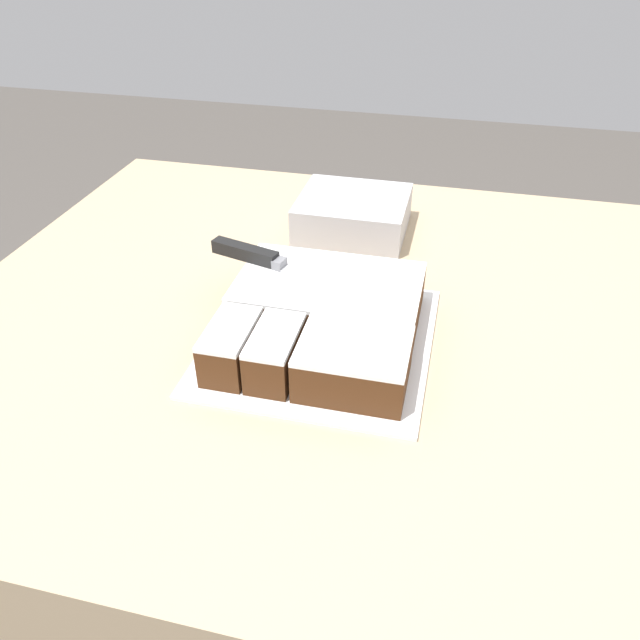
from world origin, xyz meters
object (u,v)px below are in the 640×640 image
object	(u,v)px
cake	(322,319)
knife	(264,259)
cake_board	(320,340)
storage_box	(353,214)

from	to	relation	value
cake	knife	xyz separation A→B (m)	(-0.11, 0.08, 0.04)
cake_board	knife	xyz separation A→B (m)	(-0.11, 0.09, 0.08)
cake_board	storage_box	world-z (taller)	storage_box
knife	storage_box	size ratio (longest dim) A/B	1.60
storage_box	cake_board	bearing A→B (deg)	-86.62
storage_box	knife	bearing A→B (deg)	-107.13
cake_board	knife	size ratio (longest dim) A/B	1.04
cake	storage_box	xyz separation A→B (m)	(-0.02, 0.37, -0.00)
knife	cake	bearing A→B (deg)	-21.28
cake	knife	size ratio (longest dim) A/B	0.89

